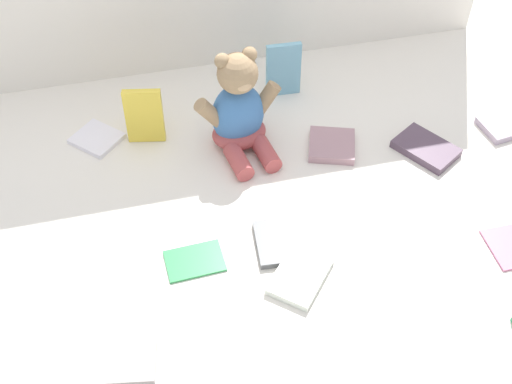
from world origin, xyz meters
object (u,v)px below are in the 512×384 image
book_case_4 (332,145)px  book_case_9 (283,70)px  book_case_1 (195,260)px  book_case_8 (503,126)px  book_case_0 (122,359)px  book_case_3 (300,276)px  teddy_bear (239,113)px  book_case_12 (277,242)px  book_case_11 (144,116)px  book_case_10 (97,139)px  book_case_5 (426,148)px

book_case_4 → book_case_9: size_ratio=0.74×
book_case_1 → book_case_8: bearing=103.0°
book_case_0 → book_case_3: bearing=115.3°
teddy_bear → book_case_12: teddy_bear is taller
book_case_9 → book_case_11: (-0.34, -0.09, -0.00)m
teddy_bear → book_case_9: (0.14, 0.15, -0.02)m
book_case_3 → book_case_12: (-0.02, 0.09, -0.00)m
book_case_0 → book_case_8: size_ratio=1.18×
teddy_bear → book_case_10: teddy_bear is taller
book_case_0 → book_case_12: (0.31, 0.18, -0.00)m
book_case_10 → book_case_11: size_ratio=0.76×
book_case_0 → book_case_11: size_ratio=0.89×
book_case_9 → book_case_10: size_ratio=1.39×
book_case_1 → book_case_10: 0.41m
book_case_0 → book_case_9: 0.77m
book_case_4 → book_case_10: (-0.50, 0.15, -0.00)m
teddy_bear → book_case_8: 0.60m
teddy_bear → book_case_11: teddy_bear is taller
book_case_3 → book_case_4: book_case_4 is taller
book_case_3 → book_case_12: book_case_3 is taller
book_case_0 → book_case_4: book_case_4 is taller
book_case_1 → book_case_12: 0.16m
book_case_0 → book_case_10: bearing=-169.9°
book_case_5 → book_case_12: book_case_5 is taller
book_case_8 → book_case_11: (-0.79, 0.16, 0.06)m
teddy_bear → book_case_0: size_ratio=2.06×
book_case_8 → book_case_9: (-0.45, 0.24, 0.06)m
book_case_11 → teddy_bear: bearing=-6.6°
book_case_1 → teddy_bear: bearing=150.4°
teddy_bear → book_case_4: teddy_bear is taller
book_case_4 → book_case_11: 0.41m
book_case_9 → book_case_10: 0.46m
book_case_10 → book_case_5: bearing=-60.8°
book_case_1 → book_case_5: book_case_5 is taller
book_case_3 → book_case_12: bearing=145.0°
book_case_8 → book_case_11: book_case_11 is taller
book_case_11 → book_case_8: bearing=0.1°
book_case_5 → book_case_10: bearing=131.9°
book_case_1 → book_case_12: book_case_12 is taller
book_case_8 → book_case_12: size_ratio=0.89×
book_case_0 → book_case_8: same height
book_case_4 → book_case_9: 0.23m
book_case_3 → book_case_12: 0.09m
book_case_3 → book_case_5: (0.36, 0.26, 0.00)m
teddy_bear → book_case_3: bearing=-94.8°
book_case_0 → book_case_5: (0.69, 0.35, 0.00)m
book_case_3 → book_case_11: bearing=157.7°
book_case_8 → book_case_1: bearing=-81.9°
book_case_3 → book_case_11: (-0.23, 0.45, 0.06)m
book_case_0 → book_case_1: book_case_0 is taller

